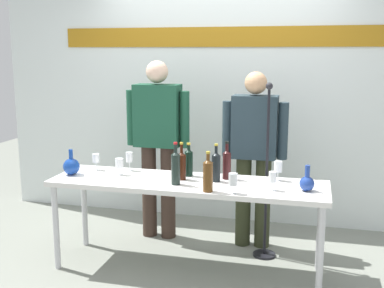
% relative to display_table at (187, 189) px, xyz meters
% --- Properties ---
extents(ground_plane, '(10.00, 10.00, 0.00)m').
position_rel_display_table_xyz_m(ground_plane, '(0.00, 0.00, -0.69)').
color(ground_plane, gray).
extents(back_wall, '(4.84, 0.11, 3.00)m').
position_rel_display_table_xyz_m(back_wall, '(0.00, 1.34, 0.81)').
color(back_wall, white).
rests_on(back_wall, ground).
extents(display_table, '(2.23, 0.61, 0.76)m').
position_rel_display_table_xyz_m(display_table, '(0.00, 0.00, 0.00)').
color(display_table, silver).
rests_on(display_table, ground).
extents(decanter_blue_left, '(0.14, 0.14, 0.22)m').
position_rel_display_table_xyz_m(decanter_blue_left, '(-1.00, -0.04, 0.14)').
color(decanter_blue_left, '#153B96').
rests_on(decanter_blue_left, display_table).
extents(decanter_blue_right, '(0.11, 0.11, 0.20)m').
position_rel_display_table_xyz_m(decanter_blue_right, '(0.94, -0.04, 0.13)').
color(decanter_blue_right, navy).
rests_on(decanter_blue_right, display_table).
extents(presenter_left, '(0.62, 0.22, 1.70)m').
position_rel_display_table_xyz_m(presenter_left, '(-0.46, 0.64, 0.29)').
color(presenter_left, '#392821').
rests_on(presenter_left, ground).
extents(presenter_right, '(0.59, 0.22, 1.61)m').
position_rel_display_table_xyz_m(presenter_right, '(0.46, 0.64, 0.22)').
color(presenter_right, '#2F341E').
rests_on(presenter_right, ground).
extents(wine_bottle_0, '(0.07, 0.07, 0.34)m').
position_rel_display_table_xyz_m(wine_bottle_0, '(-0.06, -0.11, 0.21)').
color(wine_bottle_0, black).
rests_on(wine_bottle_0, display_table).
extents(wine_bottle_1, '(0.07, 0.07, 0.28)m').
position_rel_display_table_xyz_m(wine_bottle_1, '(-0.03, 0.16, 0.19)').
color(wine_bottle_1, black).
rests_on(wine_bottle_1, display_table).
extents(wine_bottle_2, '(0.07, 0.07, 0.31)m').
position_rel_display_table_xyz_m(wine_bottle_2, '(0.22, 0.05, 0.19)').
color(wine_bottle_2, black).
rests_on(wine_bottle_2, display_table).
extents(wine_bottle_3, '(0.07, 0.07, 0.31)m').
position_rel_display_table_xyz_m(wine_bottle_3, '(0.22, -0.24, 0.20)').
color(wine_bottle_3, '#563414').
rests_on(wine_bottle_3, display_table).
extents(wine_bottle_4, '(0.07, 0.07, 0.31)m').
position_rel_display_table_xyz_m(wine_bottle_4, '(-0.06, 0.04, 0.19)').
color(wine_bottle_4, '#341307').
rests_on(wine_bottle_4, display_table).
extents(wine_bottle_5, '(0.07, 0.07, 0.31)m').
position_rel_display_table_xyz_m(wine_bottle_5, '(0.29, 0.15, 0.20)').
color(wine_bottle_5, '#351314').
rests_on(wine_bottle_5, display_table).
extents(wine_glass_left_0, '(0.06, 0.06, 0.16)m').
position_rel_display_table_xyz_m(wine_glass_left_0, '(-0.58, 0.22, 0.18)').
color(wine_glass_left_0, white).
rests_on(wine_glass_left_0, display_table).
extents(wine_glass_left_1, '(0.06, 0.06, 0.15)m').
position_rel_display_table_xyz_m(wine_glass_left_1, '(-0.88, 0.16, 0.17)').
color(wine_glass_left_1, white).
rests_on(wine_glass_left_1, display_table).
extents(wine_glass_left_2, '(0.07, 0.07, 0.14)m').
position_rel_display_table_xyz_m(wine_glass_left_2, '(-0.61, 0.06, 0.16)').
color(wine_glass_left_2, white).
rests_on(wine_glass_left_2, display_table).
extents(wine_glass_right_0, '(0.06, 0.06, 0.14)m').
position_rel_display_table_xyz_m(wine_glass_right_0, '(0.68, -0.09, 0.16)').
color(wine_glass_right_0, white).
rests_on(wine_glass_right_0, display_table).
extents(wine_glass_right_1, '(0.07, 0.07, 0.16)m').
position_rel_display_table_xyz_m(wine_glass_right_1, '(0.70, 0.20, 0.18)').
color(wine_glass_right_1, white).
rests_on(wine_glass_right_1, display_table).
extents(wine_glass_right_2, '(0.07, 0.07, 0.15)m').
position_rel_display_table_xyz_m(wine_glass_right_2, '(0.41, -0.24, 0.17)').
color(wine_glass_right_2, white).
rests_on(wine_glass_right_2, display_table).
extents(microphone_stand, '(0.20, 0.20, 1.53)m').
position_rel_display_table_xyz_m(microphone_stand, '(0.59, 0.42, -0.18)').
color(microphone_stand, black).
rests_on(microphone_stand, ground).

